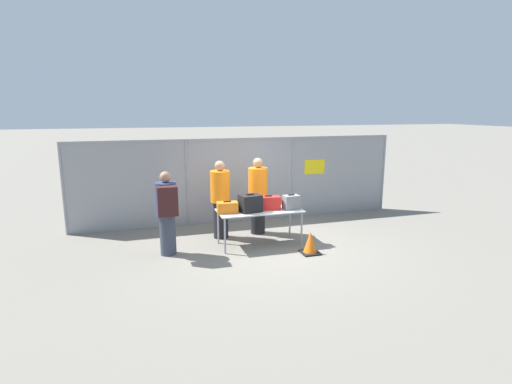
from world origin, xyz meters
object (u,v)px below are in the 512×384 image
at_px(inspection_table, 260,213).
at_px(traveler_hooded, 167,210).
at_px(suitcase_grey, 291,202).
at_px(utility_trailer, 298,186).
at_px(security_worker_far, 220,198).
at_px(security_worker_near, 258,195).
at_px(suitcase_red, 268,203).
at_px(suitcase_black, 250,203).
at_px(suitcase_orange, 227,207).
at_px(traffic_cone, 310,243).

bearing_deg(inspection_table, traveler_hooded, -177.67).
xyz_separation_m(suitcase_grey, utility_trailer, (1.91, 4.10, -0.50)).
xyz_separation_m(suitcase_grey, security_worker_far, (-1.38, 0.86, -0.01)).
bearing_deg(traveler_hooded, utility_trailer, 22.13).
distance_m(security_worker_near, security_worker_far, 0.92).
bearing_deg(traveler_hooded, suitcase_red, -17.69).
bearing_deg(suitcase_black, suitcase_orange, 174.51).
height_order(suitcase_black, utility_trailer, suitcase_black).
distance_m(security_worker_far, traffic_cone, 2.30).
height_order(suitcase_grey, utility_trailer, suitcase_grey).
bearing_deg(security_worker_far, traffic_cone, 151.65).
bearing_deg(traffic_cone, utility_trailer, 69.91).
bearing_deg(traffic_cone, suitcase_black, 144.38).
distance_m(inspection_table, security_worker_near, 0.87).
distance_m(security_worker_far, utility_trailer, 4.65).
relative_size(inspection_table, security_worker_near, 1.00).
relative_size(suitcase_red, suitcase_grey, 1.47).
relative_size(security_worker_far, traffic_cone, 3.82).
distance_m(suitcase_grey, security_worker_near, 1.04).
relative_size(suitcase_black, suitcase_grey, 1.34).
bearing_deg(suitcase_red, security_worker_near, 88.86).
bearing_deg(suitcase_black, suitcase_grey, -3.15).
bearing_deg(suitcase_grey, traffic_cone, -78.00).
bearing_deg(inspection_table, utility_trailer, 56.96).
bearing_deg(traffic_cone, suitcase_grey, 102.00).
distance_m(utility_trailer, traffic_cone, 5.13).
bearing_deg(suitcase_grey, suitcase_orange, 176.03).
bearing_deg(suitcase_black, suitcase_red, 8.37).
bearing_deg(traveler_hooded, security_worker_far, 13.44).
relative_size(suitcase_black, traffic_cone, 1.03).
xyz_separation_m(suitcase_orange, suitcase_red, (0.91, 0.02, 0.03)).
height_order(suitcase_grey, security_worker_near, security_worker_near).
bearing_deg(security_worker_far, security_worker_near, -158.15).
xyz_separation_m(security_worker_near, traffic_cone, (0.62, -1.64, -0.72)).
relative_size(suitcase_orange, suitcase_red, 0.83).
distance_m(security_worker_near, utility_trailer, 3.99).
xyz_separation_m(suitcase_orange, suitcase_black, (0.49, -0.05, 0.07)).
relative_size(inspection_table, suitcase_black, 3.76).
bearing_deg(suitcase_black, security_worker_near, 63.26).
xyz_separation_m(suitcase_red, suitcase_grey, (0.48, -0.11, 0.01)).
relative_size(suitcase_black, security_worker_far, 0.27).
bearing_deg(traveler_hooded, inspection_table, -17.32).
distance_m(inspection_table, suitcase_black, 0.34).
bearing_deg(security_worker_far, suitcase_orange, 106.29).
bearing_deg(suitcase_red, utility_trailer, 59.06).
relative_size(suitcase_red, security_worker_near, 0.29).
bearing_deg(traffic_cone, suitcase_orange, 152.46).
distance_m(suitcase_black, security_worker_far, 0.94).
bearing_deg(suitcase_orange, traffic_cone, -27.54).
height_order(traveler_hooded, security_worker_near, security_worker_near).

